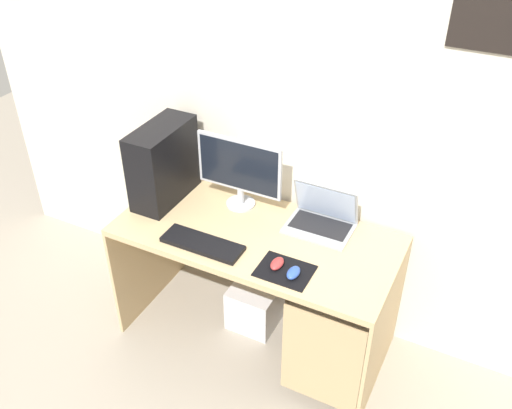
{
  "coord_description": "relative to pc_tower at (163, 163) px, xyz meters",
  "views": [
    {
      "loc": [
        1.03,
        -2.05,
        2.53
      ],
      "look_at": [
        0.0,
        0.0,
        0.94
      ],
      "focal_mm": 39.58,
      "sensor_mm": 36.0,
      "label": 1
    }
  ],
  "objects": [
    {
      "name": "desk",
      "position": [
        0.62,
        -0.09,
        -0.37
      ],
      "size": [
        1.46,
        0.67,
        0.76
      ],
      "color": "tan",
      "rests_on": "ground_plane"
    },
    {
      "name": "laptop",
      "position": [
        0.88,
        0.13,
        -0.17
      ],
      "size": [
        0.34,
        0.24,
        0.24
      ],
      "color": "#9EA3A8",
      "rests_on": "desk"
    },
    {
      "name": "mousepad",
      "position": [
        0.85,
        -0.28,
        -0.22
      ],
      "size": [
        0.26,
        0.2,
        0.0
      ],
      "primitive_type": "cube",
      "color": "black",
      "rests_on": "desk"
    },
    {
      "name": "ground_plane",
      "position": [
        0.6,
        -0.08,
        -0.98
      ],
      "size": [
        8.0,
        8.0,
        0.0
      ],
      "primitive_type": "plane",
      "color": "#9E9384"
    },
    {
      "name": "keyboard",
      "position": [
        0.41,
        -0.29,
        -0.21
      ],
      "size": [
        0.42,
        0.14,
        0.02
      ],
      "primitive_type": "cube",
      "color": "black",
      "rests_on": "desk"
    },
    {
      "name": "mouse_right",
      "position": [
        0.9,
        -0.29,
        -0.2
      ],
      "size": [
        0.06,
        0.1,
        0.03
      ],
      "primitive_type": "ellipsoid",
      "color": "#2D51B2",
      "rests_on": "mousepad"
    },
    {
      "name": "monitor",
      "position": [
        0.41,
        0.11,
        0.01
      ],
      "size": [
        0.49,
        0.16,
        0.41
      ],
      "color": "#B7BCC6",
      "rests_on": "desk"
    },
    {
      "name": "subwoofer",
      "position": [
        0.55,
        0.02,
        -0.84
      ],
      "size": [
        0.27,
        0.27,
        0.27
      ],
      "primitive_type": "cube",
      "color": "silver",
      "rests_on": "ground_plane"
    },
    {
      "name": "mouse_left",
      "position": [
        0.81,
        -0.27,
        -0.2
      ],
      "size": [
        0.06,
        0.1,
        0.03
      ],
      "primitive_type": "ellipsoid",
      "color": "#B23333",
      "rests_on": "mousepad"
    },
    {
      "name": "wall_back",
      "position": [
        0.6,
        0.3,
        0.33
      ],
      "size": [
        4.0,
        0.05,
        2.6
      ],
      "color": "beige",
      "rests_on": "ground_plane"
    },
    {
      "name": "pc_tower",
      "position": [
        0.0,
        0.0,
        0.0
      ],
      "size": [
        0.19,
        0.43,
        0.44
      ],
      "primitive_type": "cube",
      "color": "black",
      "rests_on": "desk"
    }
  ]
}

